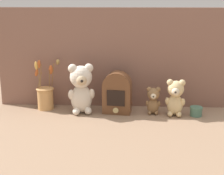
# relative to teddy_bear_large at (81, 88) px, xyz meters

# --- Properties ---
(ground_plane) EXTENTS (4.00, 4.00, 0.00)m
(ground_plane) POSITION_rel_teddy_bear_large_xyz_m (0.19, -0.02, -0.16)
(ground_plane) COLOR #8E7056
(backdrop_wall) EXTENTS (1.48, 0.02, 0.63)m
(backdrop_wall) POSITION_rel_teddy_bear_large_xyz_m (0.19, 0.15, 0.16)
(backdrop_wall) COLOR #845B4C
(backdrop_wall) RESTS_ON ground
(teddy_bear_large) EXTENTS (0.17, 0.15, 0.31)m
(teddy_bear_large) POSITION_rel_teddy_bear_large_xyz_m (0.00, 0.00, 0.00)
(teddy_bear_large) COLOR beige
(teddy_bear_large) RESTS_ON ground
(teddy_bear_medium) EXTENTS (0.12, 0.11, 0.22)m
(teddy_bear_medium) POSITION_rel_teddy_bear_large_xyz_m (0.57, -0.02, -0.04)
(teddy_bear_medium) COLOR #DBBC84
(teddy_bear_medium) RESTS_ON ground
(teddy_bear_small) EXTENTS (0.09, 0.09, 0.17)m
(teddy_bear_small) POSITION_rel_teddy_bear_large_xyz_m (0.44, -0.00, -0.07)
(teddy_bear_small) COLOR olive
(teddy_bear_small) RESTS_ON ground
(flower_vase) EXTENTS (0.17, 0.12, 0.32)m
(flower_vase) POSITION_rel_teddy_bear_large_xyz_m (-0.24, 0.06, -0.07)
(flower_vase) COLOR tan
(flower_vase) RESTS_ON ground
(vintage_radio) EXTENTS (0.18, 0.12, 0.26)m
(vintage_radio) POSITION_rel_teddy_bear_large_xyz_m (0.22, 0.01, -0.03)
(vintage_radio) COLOR brown
(vintage_radio) RESTS_ON ground
(decorative_tin_tall) EXTENTS (0.07, 0.07, 0.06)m
(decorative_tin_tall) POSITION_rel_teddy_bear_large_xyz_m (0.69, -0.03, -0.13)
(decorative_tin_tall) COLOR #47705B
(decorative_tin_tall) RESTS_ON ground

